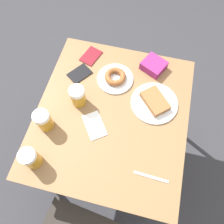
% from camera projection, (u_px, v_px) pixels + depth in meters
% --- Properties ---
extents(ground_plane, '(8.00, 8.00, 0.00)m').
position_uv_depth(ground_plane, '(112.00, 152.00, 1.86)').
color(ground_plane, '#333338').
extents(table, '(0.80, 0.89, 0.78)m').
position_uv_depth(table, '(112.00, 119.00, 1.22)').
color(table, olive).
rests_on(table, ground_plane).
extents(plate_with_cake, '(0.25, 0.25, 0.04)m').
position_uv_depth(plate_with_cake, '(155.00, 102.00, 1.17)').
color(plate_with_cake, silver).
rests_on(plate_with_cake, table).
extents(plate_with_donut, '(0.21, 0.21, 0.04)m').
position_uv_depth(plate_with_donut, '(115.00, 78.00, 1.23)').
color(plate_with_donut, silver).
rests_on(plate_with_donut, table).
extents(beer_mug_left, '(0.08, 0.08, 0.12)m').
position_uv_depth(beer_mug_left, '(31.00, 158.00, 0.99)').
color(beer_mug_left, '#C68C23').
rests_on(beer_mug_left, table).
extents(beer_mug_center, '(0.08, 0.08, 0.12)m').
position_uv_depth(beer_mug_center, '(78.00, 96.00, 1.13)').
color(beer_mug_center, '#C68C23').
rests_on(beer_mug_center, table).
extents(beer_mug_right, '(0.08, 0.08, 0.12)m').
position_uv_depth(beer_mug_right, '(44.00, 120.00, 1.07)').
color(beer_mug_right, '#C68C23').
rests_on(beer_mug_right, table).
extents(napkin_folded, '(0.16, 0.17, 0.00)m').
position_uv_depth(napkin_folded, '(94.00, 125.00, 1.12)').
color(napkin_folded, white).
rests_on(napkin_folded, table).
extents(fork, '(0.17, 0.02, 0.00)m').
position_uv_depth(fork, '(151.00, 177.00, 1.02)').
color(fork, silver).
rests_on(fork, table).
extents(passport_near_edge, '(0.12, 0.15, 0.01)m').
position_uv_depth(passport_near_edge, '(91.00, 56.00, 1.31)').
color(passport_near_edge, maroon).
rests_on(passport_near_edge, table).
extents(passport_far_edge, '(0.14, 0.15, 0.01)m').
position_uv_depth(passport_far_edge, '(80.00, 74.00, 1.26)').
color(passport_far_edge, black).
rests_on(passport_far_edge, table).
extents(blue_pouch, '(0.16, 0.16, 0.05)m').
position_uv_depth(blue_pouch, '(154.00, 66.00, 1.26)').
color(blue_pouch, '#8C2366').
rests_on(blue_pouch, table).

